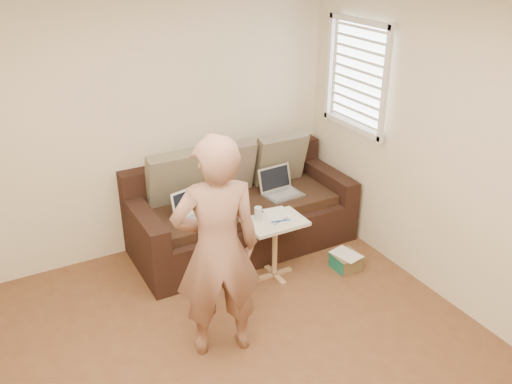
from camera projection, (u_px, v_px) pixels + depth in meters
ceiling at (250, 5)px, 2.74m from camera, size 4.50×4.50×0.00m
wall_back at (137, 125)px, 5.09m from camera, size 4.00×0.00×4.00m
wall_right at (481, 168)px, 4.17m from camera, size 0.00×4.50×4.50m
window_blinds at (357, 75)px, 5.16m from camera, size 0.12×0.88×1.08m
sofa at (242, 209)px, 5.46m from camera, size 2.20×0.95×0.85m
pillow_left at (175, 178)px, 5.24m from camera, size 0.55×0.29×0.57m
pillow_mid at (227, 168)px, 5.45m from camera, size 0.55×0.27×0.57m
pillow_right at (280, 158)px, 5.69m from camera, size 0.55×0.28×0.57m
laptop_silver at (284, 196)px, 5.50m from camera, size 0.40×0.30×0.25m
laptop_white at (198, 219)px, 5.07m from camera, size 0.41×0.34×0.26m
person at (217, 249)px, 3.90m from camera, size 0.73×0.58×1.76m
side_table at (275, 248)px, 5.02m from camera, size 0.53×0.37×0.59m
drinking_glass at (258, 213)px, 4.89m from camera, size 0.07×0.07×0.12m
scissors at (281, 221)px, 4.87m from camera, size 0.20×0.14×0.02m
paper_on_table at (278, 215)px, 4.99m from camera, size 0.25×0.33×0.00m
striped_box at (346, 261)px, 5.22m from camera, size 0.25×0.25×0.16m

